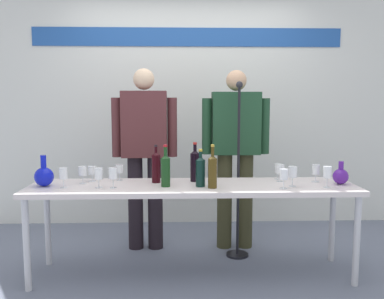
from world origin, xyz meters
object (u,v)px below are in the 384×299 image
(decanter_blue_right, at_px, (341,176))
(wine_glass_left_0, at_px, (83,171))
(wine_bottle_1, at_px, (212,170))
(wine_glass_left_3, at_px, (99,174))
(microphone_stand, at_px, (238,199))
(wine_glass_right_3, at_px, (293,172))
(wine_bottle_0, at_px, (195,165))
(decanter_blue_left, at_px, (44,176))
(wine_glass_right_5, at_px, (278,169))
(presenter_left, at_px, (145,147))
(wine_glass_left_5, at_px, (113,173))
(wine_glass_right_4, at_px, (327,173))
(wine_bottle_3, at_px, (200,171))
(wine_bottle_4, at_px, (156,166))
(wine_glass_right_2, at_px, (284,175))
(wine_glass_left_4, at_px, (119,169))
(wine_glass_left_1, at_px, (63,174))
(wine_bottle_2, at_px, (166,169))
(wine_glass_right_0, at_px, (280,169))
(wine_glass_right_1, at_px, (316,170))
(display_table, at_px, (193,192))
(wine_glass_left_2, at_px, (92,171))
(presenter_right, at_px, (236,147))

(decanter_blue_right, bearing_deg, wine_glass_left_0, 177.37)
(wine_bottle_1, height_order, wine_glass_left_3, wine_bottle_1)
(microphone_stand, bearing_deg, wine_glass_right_3, -53.77)
(wine_glass_left_3, bearing_deg, wine_bottle_0, 17.06)
(decanter_blue_left, relative_size, wine_glass_right_5, 1.84)
(decanter_blue_right, xyz_separation_m, presenter_left, (-1.60, 0.64, 0.16))
(wine_glass_left_3, distance_m, wine_glass_left_5, 0.11)
(wine_glass_right_4, bearing_deg, wine_bottle_3, 175.63)
(presenter_left, bearing_deg, decanter_blue_right, -21.76)
(wine_bottle_3, height_order, wine_bottle_4, wine_bottle_4)
(wine_glass_left_5, height_order, wine_glass_right_2, wine_glass_left_5)
(wine_glass_left_4, bearing_deg, wine_glass_left_0, -155.57)
(wine_glass_left_1, bearing_deg, wine_glass_left_3, -1.12)
(microphone_stand, bearing_deg, wine_glass_right_2, -64.56)
(wine_bottle_1, bearing_deg, wine_bottle_3, 146.35)
(wine_bottle_2, xyz_separation_m, wine_glass_right_0, (0.93, 0.16, -0.03))
(decanter_blue_left, distance_m, wine_glass_left_1, 0.18)
(presenter_left, bearing_deg, wine_glass_left_0, -129.84)
(wine_bottle_3, height_order, wine_glass_left_1, wine_bottle_3)
(wine_bottle_2, bearing_deg, wine_glass_left_0, 168.24)
(wine_glass_right_1, bearing_deg, wine_glass_right_5, 157.43)
(wine_glass_left_3, bearing_deg, wine_bottle_4, 23.51)
(microphone_stand, bearing_deg, wine_glass_right_1, -26.79)
(wine_glass_right_3, distance_m, microphone_stand, 0.67)
(decanter_blue_left, height_order, wine_glass_right_3, decanter_blue_left)
(wine_glass_left_5, relative_size, wine_glass_right_4, 0.95)
(wine_glass_left_4, relative_size, wine_glass_right_5, 1.01)
(wine_glass_right_0, height_order, wine_glass_right_1, same)
(wine_glass_right_3, bearing_deg, display_table, 173.54)
(wine_bottle_3, height_order, wine_glass_right_3, wine_bottle_3)
(wine_glass_right_1, relative_size, microphone_stand, 0.09)
(wine_bottle_3, distance_m, wine_glass_right_2, 0.63)
(wine_glass_right_2, xyz_separation_m, wine_glass_right_3, (0.09, 0.07, 0.01))
(decanter_blue_left, bearing_deg, wine_glass_left_3, -9.22)
(wine_glass_left_2, xyz_separation_m, wine_glass_left_5, (0.21, -0.27, 0.02))
(wine_glass_left_1, height_order, wine_glass_left_4, wine_glass_left_1)
(decanter_blue_right, xyz_separation_m, wine_glass_right_1, (-0.17, 0.10, 0.03))
(display_table, height_order, presenter_right, presenter_right)
(wine_bottle_3, bearing_deg, wine_bottle_1, -33.65)
(wine_glass_left_0, bearing_deg, wine_glass_left_5, -33.49)
(decanter_blue_left, relative_size, wine_bottle_0, 0.75)
(decanter_blue_right, distance_m, wine_glass_left_0, 2.06)
(presenter_right, height_order, wine_glass_right_4, presenter_right)
(decanter_blue_right, bearing_deg, wine_glass_left_2, 174.68)
(wine_glass_left_3, distance_m, wine_glass_right_3, 1.49)
(wine_glass_left_2, bearing_deg, decanter_blue_left, -150.82)
(wine_glass_right_4, bearing_deg, wine_glass_right_0, 140.98)
(presenter_right, height_order, wine_glass_left_4, presenter_right)
(wine_glass_left_0, bearing_deg, wine_bottle_2, -11.76)
(decanter_blue_right, relative_size, wine_glass_right_4, 1.11)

